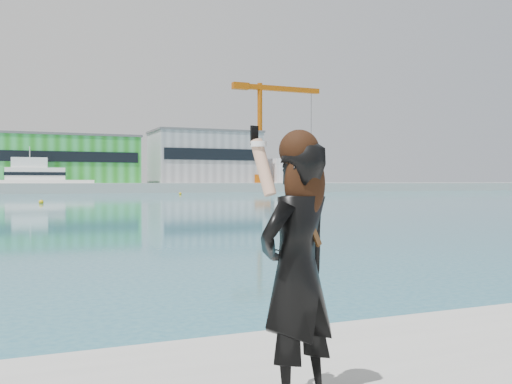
# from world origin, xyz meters

# --- Properties ---
(far_quay) EXTENTS (320.00, 40.00, 2.00)m
(far_quay) POSITION_xyz_m (0.00, 130.00, 1.00)
(far_quay) COLOR #9E9E99
(far_quay) RESTS_ON ground
(warehouse_green) EXTENTS (30.60, 16.36, 10.50)m
(warehouse_green) POSITION_xyz_m (8.00, 127.98, 7.26)
(warehouse_green) COLOR green
(warehouse_green) RESTS_ON far_quay
(warehouse_grey_right) EXTENTS (25.50, 15.35, 12.50)m
(warehouse_grey_right) POSITION_xyz_m (40.00, 127.98, 8.26)
(warehouse_grey_right) COLOR gray
(warehouse_grey_right) RESTS_ON far_quay
(ancillary_shed) EXTENTS (12.00, 10.00, 6.00)m
(ancillary_shed) POSITION_xyz_m (62.00, 126.00, 5.00)
(ancillary_shed) COLOR silver
(ancillary_shed) RESTS_ON far_quay
(dock_crane) EXTENTS (23.00, 4.00, 24.00)m
(dock_crane) POSITION_xyz_m (53.20, 122.00, 15.07)
(dock_crane) COLOR #C6590B
(dock_crane) RESTS_ON far_quay
(flagpole_right) EXTENTS (1.28, 0.16, 8.00)m
(flagpole_right) POSITION_xyz_m (22.09, 121.00, 6.54)
(flagpole_right) COLOR silver
(flagpole_right) RESTS_ON far_quay
(motor_yacht) EXTENTS (20.15, 6.91, 9.24)m
(motor_yacht) POSITION_xyz_m (1.91, 116.33, 2.60)
(motor_yacht) COLOR white
(motor_yacht) RESTS_ON ground
(buoy_near) EXTENTS (0.50, 0.50, 0.50)m
(buoy_near) POSITION_xyz_m (0.17, 59.43, 0.00)
(buoy_near) COLOR gold
(buoy_near) RESTS_ON ground
(buoy_extra) EXTENTS (0.50, 0.50, 0.50)m
(buoy_extra) POSITION_xyz_m (24.83, 94.85, 0.00)
(buoy_extra) COLOR gold
(buoy_extra) RESTS_ON ground
(woman) EXTENTS (0.76, 0.64, 1.86)m
(woman) POSITION_xyz_m (-0.51, -0.82, 1.74)
(woman) COLOR black
(woman) RESTS_ON near_quay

